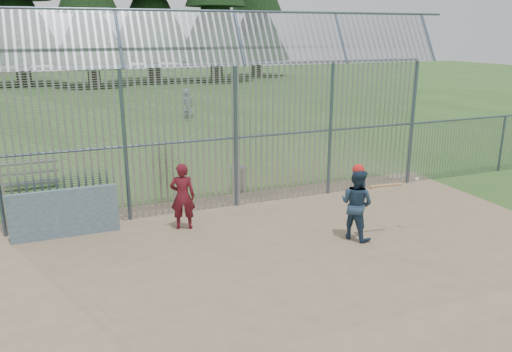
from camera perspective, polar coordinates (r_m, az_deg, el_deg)
name	(u,v)px	position (r m, az deg, el deg)	size (l,w,h in m)	color
ground	(289,254)	(11.39, 3.81, -8.92)	(120.00, 120.00, 0.00)	#2D511E
dirt_infield	(299,263)	(10.98, 4.95, -9.88)	(14.00, 10.00, 0.02)	#756047
dugout_wall	(65,213)	(12.87, -21.00, -4.00)	(2.50, 0.12, 1.20)	#38566B
batter	(356,204)	(12.10, 11.41, -3.16)	(0.84, 0.65, 1.73)	#223951
onlooker	(183,196)	(12.59, -8.39, -2.31)	(0.62, 0.41, 1.70)	maroon
bg_kid_standing	(187,103)	(29.32, -7.85, 8.24)	(0.83, 0.54, 1.71)	slate
bg_kid_seated	(188,114)	(28.15, -7.78, 7.02)	(0.49, 0.20, 0.84)	slate
batting_gear	(364,173)	(11.93, 12.29, 0.36)	(1.74, 0.38, 0.60)	red
trash_can	(239,178)	(15.72, -2.00, -0.26)	(0.56, 0.56, 0.82)	#93959B
bleacher	(8,176)	(17.72, -26.49, 0.01)	(3.00, 0.95, 0.72)	slate
backstop_fence	(296,121)	(14.41, 4.58, 6.28)	(20.09, 0.81, 5.30)	#47566B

